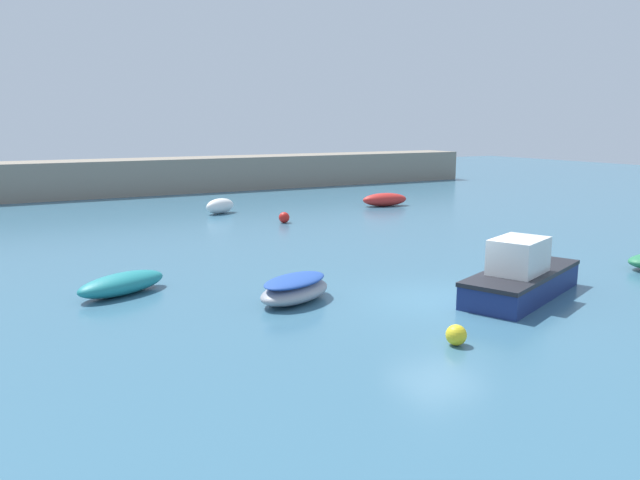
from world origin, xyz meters
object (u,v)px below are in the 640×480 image
object	(u,v)px
rowboat_with_red_cover	(295,289)
mooring_buoy_pink	(537,245)
fishing_dinghy_green	(220,206)
rowboat_blue_near	(122,284)
motorboat_with_cabin	(521,276)
mooring_buoy_red	(284,217)
mooring_buoy_yellow	(456,335)
rowboat_white_midwater	(385,200)

from	to	relation	value
rowboat_with_red_cover	mooring_buoy_pink	distance (m)	11.96
rowboat_with_red_cover	fishing_dinghy_green	bearing A→B (deg)	49.80
fishing_dinghy_green	mooring_buoy_pink	xyz separation A→B (m)	(7.58, -16.04, -0.21)
rowboat_blue_near	motorboat_with_cabin	size ratio (longest dim) A/B	0.58
fishing_dinghy_green	mooring_buoy_red	size ratio (longest dim) A/B	3.95
rowboat_blue_near	motorboat_with_cabin	xyz separation A→B (m)	(10.18, -5.99, 0.31)
rowboat_blue_near	motorboat_with_cabin	distance (m)	11.81
mooring_buoy_yellow	rowboat_white_midwater	bearing A→B (deg)	59.08
rowboat_with_red_cover	rowboat_white_midwater	bearing A→B (deg)	21.50
mooring_buoy_pink	rowboat_white_midwater	bearing A→B (deg)	80.26
rowboat_blue_near	mooring_buoy_pink	xyz separation A→B (m)	(16.00, -1.34, -0.10)
rowboat_with_red_cover	motorboat_with_cabin	xyz separation A→B (m)	(6.00, -2.81, 0.25)
motorboat_with_cabin	mooring_buoy_yellow	distance (m)	4.90
rowboat_with_red_cover	rowboat_white_midwater	distance (m)	21.46
rowboat_with_red_cover	mooring_buoy_pink	xyz separation A→B (m)	(11.82, 1.84, -0.15)
mooring_buoy_pink	rowboat_with_red_cover	bearing A→B (deg)	-171.13
motorboat_with_cabin	rowboat_white_midwater	distance (m)	20.58
rowboat_white_midwater	mooring_buoy_yellow	distance (m)	24.55
mooring_buoy_yellow	mooring_buoy_pink	xyz separation A→B (m)	(10.18, 6.86, -0.03)
fishing_dinghy_green	rowboat_white_midwater	bearing A→B (deg)	142.67
motorboat_with_cabin	mooring_buoy_pink	bearing A→B (deg)	16.67
rowboat_white_midwater	mooring_buoy_red	xyz separation A→B (m)	(-8.30, -2.96, -0.12)
motorboat_with_cabin	fishing_dinghy_green	distance (m)	20.77
rowboat_blue_near	mooring_buoy_pink	distance (m)	16.05
rowboat_with_red_cover	fishing_dinghy_green	distance (m)	18.38
mooring_buoy_yellow	mooring_buoy_red	xyz separation A→B (m)	(4.31, 18.11, 0.03)
rowboat_white_midwater	mooring_buoy_pink	distance (m)	14.41
fishing_dinghy_green	mooring_buoy_red	bearing A→B (deg)	82.76
mooring_buoy_pink	fishing_dinghy_green	bearing A→B (deg)	115.31
fishing_dinghy_green	rowboat_with_red_cover	bearing A→B (deg)	49.74
rowboat_blue_near	mooring_buoy_yellow	distance (m)	10.06
fishing_dinghy_green	motorboat_with_cabin	bearing A→B (deg)	67.93
rowboat_white_midwater	mooring_buoy_pink	bearing A→B (deg)	90.42
fishing_dinghy_green	mooring_buoy_yellow	distance (m)	23.05
rowboat_blue_near	mooring_buoy_yellow	world-z (taller)	rowboat_blue_near
rowboat_white_midwater	mooring_buoy_red	distance (m)	8.82
mooring_buoy_pink	mooring_buoy_yellow	bearing A→B (deg)	-146.02
fishing_dinghy_green	mooring_buoy_pink	size ratio (longest dim) A/B	5.08
motorboat_with_cabin	mooring_buoy_pink	xyz separation A→B (m)	(5.82, 4.65, -0.41)
rowboat_white_midwater	mooring_buoy_pink	world-z (taller)	rowboat_white_midwater
rowboat_with_red_cover	mooring_buoy_pink	world-z (taller)	rowboat_with_red_cover
rowboat_blue_near	fishing_dinghy_green	world-z (taller)	fishing_dinghy_green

